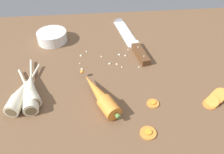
% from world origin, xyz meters
% --- Properties ---
extents(ground_plane, '(1.20, 0.90, 0.04)m').
position_xyz_m(ground_plane, '(0.00, 0.00, -0.02)').
color(ground_plane, brown).
extents(chefs_knife, '(0.09, 0.35, 0.04)m').
position_xyz_m(chefs_knife, '(0.09, 0.22, 0.01)').
color(chefs_knife, silver).
rests_on(chefs_knife, ground_plane).
extents(whole_carrot, '(0.11, 0.20, 0.04)m').
position_xyz_m(whole_carrot, '(-0.04, -0.10, 0.02)').
color(whole_carrot, orange).
rests_on(whole_carrot, ground_plane).
extents(parsnip_front, '(0.10, 0.17, 0.04)m').
position_xyz_m(parsnip_front, '(-0.24, -0.06, 0.02)').
color(parsnip_front, beige).
rests_on(parsnip_front, ground_plane).
extents(parsnip_mid_left, '(0.06, 0.24, 0.04)m').
position_xyz_m(parsnip_mid_left, '(-0.23, -0.06, 0.02)').
color(parsnip_mid_left, beige).
rests_on(parsnip_mid_left, ground_plane).
extents(parsnip_mid_right, '(0.06, 0.21, 0.04)m').
position_xyz_m(parsnip_mid_right, '(-0.26, -0.07, 0.02)').
color(parsnip_mid_right, beige).
rests_on(parsnip_mid_right, ground_plane).
extents(carrot_slice_stack, '(0.08, 0.06, 0.03)m').
position_xyz_m(carrot_slice_stack, '(0.28, -0.13, 0.01)').
color(carrot_slice_stack, orange).
rests_on(carrot_slice_stack, ground_plane).
extents(carrot_slice_stray_near, '(0.04, 0.04, 0.01)m').
position_xyz_m(carrot_slice_stray_near, '(0.07, -0.22, 0.00)').
color(carrot_slice_stray_near, orange).
rests_on(carrot_slice_stray_near, ground_plane).
extents(carrot_slice_stray_mid, '(0.03, 0.03, 0.01)m').
position_xyz_m(carrot_slice_stray_mid, '(0.10, -0.13, 0.00)').
color(carrot_slice_stray_mid, orange).
rests_on(carrot_slice_stray_mid, ground_plane).
extents(prep_bowl, '(0.11, 0.11, 0.04)m').
position_xyz_m(prep_bowl, '(-0.20, 0.22, 0.02)').
color(prep_bowl, white).
rests_on(prep_bowl, ground_plane).
extents(mince_crumbs, '(0.21, 0.11, 0.01)m').
position_xyz_m(mince_crumbs, '(0.01, 0.09, 0.00)').
color(mince_crumbs, beige).
rests_on(mince_crumbs, ground_plane).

